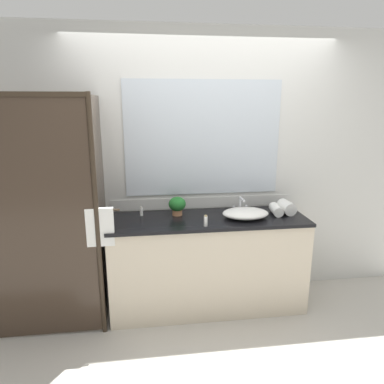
# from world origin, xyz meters

# --- Properties ---
(ground_plane) EXTENTS (8.00, 8.00, 0.00)m
(ground_plane) POSITION_xyz_m (0.00, 0.00, 0.00)
(ground_plane) COLOR #B7B2A8
(wall_back_with_mirror) EXTENTS (4.40, 0.06, 2.60)m
(wall_back_with_mirror) POSITION_xyz_m (0.00, 0.34, 1.31)
(wall_back_with_mirror) COLOR silver
(wall_back_with_mirror) RESTS_ON ground_plane
(vanity_cabinet) EXTENTS (1.80, 0.58, 0.90)m
(vanity_cabinet) POSITION_xyz_m (0.00, 0.01, 0.45)
(vanity_cabinet) COLOR beige
(vanity_cabinet) RESTS_ON ground_plane
(shower_enclosure) EXTENTS (1.20, 0.59, 2.00)m
(shower_enclosure) POSITION_xyz_m (-1.28, -0.19, 1.02)
(shower_enclosure) COLOR #2D2319
(shower_enclosure) RESTS_ON ground_plane
(sink_basin) EXTENTS (0.42, 0.31, 0.08)m
(sink_basin) POSITION_xyz_m (0.34, -0.04, 0.94)
(sink_basin) COLOR white
(sink_basin) RESTS_ON vanity_cabinet
(faucet) EXTENTS (0.17, 0.16, 0.15)m
(faucet) POSITION_xyz_m (0.34, 0.14, 0.95)
(faucet) COLOR silver
(faucet) RESTS_ON vanity_cabinet
(potted_plant) EXTENTS (0.16, 0.16, 0.18)m
(potted_plant) POSITION_xyz_m (-0.27, 0.12, 1.00)
(potted_plant) COLOR #B77A51
(potted_plant) RESTS_ON vanity_cabinet
(amenity_bottle_conditioner) EXTENTS (0.03, 0.03, 0.09)m
(amenity_bottle_conditioner) POSITION_xyz_m (-0.61, 0.15, 0.94)
(amenity_bottle_conditioner) COLOR white
(amenity_bottle_conditioner) RESTS_ON vanity_cabinet
(amenity_bottle_lotion) EXTENTS (0.03, 0.03, 0.10)m
(amenity_bottle_lotion) POSITION_xyz_m (-0.06, -0.21, 0.95)
(amenity_bottle_lotion) COLOR white
(amenity_bottle_lotion) RESTS_ON vanity_cabinet
(rolled_towel_near_edge) EXTENTS (0.13, 0.20, 0.12)m
(rolled_towel_near_edge) POSITION_xyz_m (0.76, 0.04, 0.96)
(rolled_towel_near_edge) COLOR white
(rolled_towel_near_edge) RESTS_ON vanity_cabinet
(rolled_towel_middle) EXTENTS (0.11, 0.21, 0.09)m
(rolled_towel_middle) POSITION_xyz_m (0.65, 0.02, 0.95)
(rolled_towel_middle) COLOR white
(rolled_towel_middle) RESTS_ON vanity_cabinet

